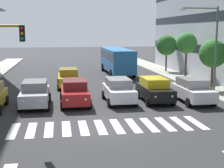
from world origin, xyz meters
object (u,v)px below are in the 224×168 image
Objects in this scene: car_1 at (154,89)px; car_4 at (35,93)px; car_0 at (193,90)px; car_3 at (75,92)px; car_2 at (119,90)px; car_row2_0 at (68,78)px; street_lamp_left at (210,40)px; street_tree_2 at (187,43)px; bus_behind_traffic at (117,58)px; street_tree_1 at (213,54)px; street_tree_3 at (167,45)px.

car_1 is 8.43m from car_4.
car_0 is 1.00× the size of car_3.
car_3 is (5.75, 0.09, 0.00)m from car_1.
car_3 and car_4 have the same top height.
car_0 and car_2 have the same top height.
car_row2_0 is 12.61m from street_lamp_left.
car_2 is at bearing -9.10° from car_0.
street_lamp_left reaches higher than street_tree_2.
bus_behind_traffic reaches higher than car_3.
car_0 is at bearing 165.25° from car_1.
street_tree_1 is at bearing -124.15° from street_lamp_left.
car_0 is 1.00× the size of car_4.
street_tree_3 reaches higher than car_0.
street_tree_2 reaches higher than car_row2_0.
car_3 is 11.14m from street_lamp_left.
bus_behind_traffic reaches higher than car_2.
street_tree_2 is at bearing -98.70° from street_lamp_left.
car_4 is at bearing 1.26° from car_1.
car_1 is 1.00× the size of car_2.
bus_behind_traffic is (-5.96, -8.71, 0.97)m from car_row2_0.
car_1 is 7.17m from street_tree_1.
car_row2_0 is at bearing 8.62° from street_tree_2.
car_3 is 12.40m from street_tree_1.
car_2 is at bearing 80.54° from bus_behind_traffic.
car_0 is at bearing 170.90° from car_2.
car_row2_0 is (-2.47, -7.29, 0.00)m from car_4.
car_4 is 1.00× the size of car_row2_0.
car_2 is at bearing 61.31° from street_tree_3.
car_row2_0 is at bearing -64.28° from car_2.
car_2 is 8.22m from street_lamp_left.
street_lamp_left reaches higher than car_3.
bus_behind_traffic is 14.00m from street_tree_1.
bus_behind_traffic is (-2.61, -15.67, 0.97)m from car_2.
car_2 is 12.55m from street_tree_2.
car_3 is at bearing 53.94° from street_tree_3.
street_tree_1 is 0.95× the size of street_tree_3.
street_lamp_left is 1.52× the size of street_tree_3.
car_0 is 10.55m from street_tree_2.
car_1 is 6.03m from street_lamp_left.
street_tree_3 reaches higher than car_2.
bus_behind_traffic is 15.38m from street_lamp_left.
car_row2_0 is (3.35, -6.95, 0.00)m from car_2.
street_tree_3 reaches higher than car_3.
car_1 is 1.00× the size of car_3.
car_2 and car_4 have the same top height.
street_lamp_left reaches higher than car_1.
street_tree_2 reaches higher than car_1.
street_tree_1 reaches higher than car_row2_0.
car_3 is 15.00m from street_tree_2.
street_tree_3 is (-12.09, -16.61, 2.45)m from car_3.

